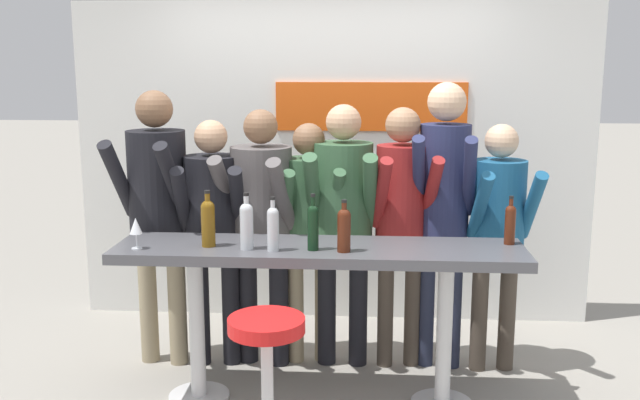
# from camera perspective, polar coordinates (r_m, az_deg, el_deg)

# --- Properties ---
(back_wall) EXTENTS (3.92, 0.12, 2.42)m
(back_wall) POSITION_cam_1_polar(r_m,az_deg,el_deg) (5.46, 1.06, 3.00)
(back_wall) COLOR silver
(back_wall) RESTS_ON ground_plane
(tasting_table) EXTENTS (2.32, 0.53, 0.95)m
(tasting_table) POSITION_cam_1_polar(r_m,az_deg,el_deg) (4.08, -0.08, -5.86)
(tasting_table) COLOR #4C4C51
(tasting_table) RESTS_ON ground_plane
(bar_stool) EXTENTS (0.39, 0.39, 0.77)m
(bar_stool) POSITION_cam_1_polar(r_m,az_deg,el_deg) (3.57, -4.25, -13.28)
(bar_stool) COLOR silver
(bar_stool) RESTS_ON ground_plane
(person_far_left) EXTENTS (0.49, 0.60, 1.80)m
(person_far_left) POSITION_cam_1_polar(r_m,az_deg,el_deg) (4.67, -12.88, 0.18)
(person_far_left) COLOR gray
(person_far_left) RESTS_ON ground_plane
(person_left) EXTENTS (0.46, 0.55, 1.62)m
(person_left) POSITION_cam_1_polar(r_m,az_deg,el_deg) (4.61, -8.56, -1.34)
(person_left) COLOR black
(person_left) RESTS_ON ground_plane
(person_center_left) EXTENTS (0.53, 0.62, 1.68)m
(person_center_left) POSITION_cam_1_polar(r_m,az_deg,el_deg) (4.58, -4.72, -0.87)
(person_center_left) COLOR black
(person_center_left) RESTS_ON ground_plane
(person_center) EXTENTS (0.45, 0.55, 1.59)m
(person_center) POSITION_cam_1_polar(r_m,az_deg,el_deg) (4.61, -0.88, -1.32)
(person_center) COLOR gray
(person_center) RESTS_ON ground_plane
(person_center_right) EXTENTS (0.46, 0.56, 1.72)m
(person_center_right) POSITION_cam_1_polar(r_m,az_deg,el_deg) (4.54, 1.85, -0.62)
(person_center_right) COLOR black
(person_center_right) RESTS_ON ground_plane
(person_right) EXTENTS (0.44, 0.56, 1.70)m
(person_right) POSITION_cam_1_polar(r_m,az_deg,el_deg) (4.55, 6.53, -0.62)
(person_right) COLOR #473D33
(person_right) RESTS_ON ground_plane
(person_far_right) EXTENTS (0.42, 0.57, 1.85)m
(person_far_right) POSITION_cam_1_polar(r_m,az_deg,el_deg) (4.55, 9.89, 0.71)
(person_far_right) COLOR #23283D
(person_far_right) RESTS_ON ground_plane
(person_rightmost) EXTENTS (0.44, 0.53, 1.60)m
(person_rightmost) POSITION_cam_1_polar(r_m,az_deg,el_deg) (4.61, 14.07, -1.63)
(person_rightmost) COLOR #473D33
(person_rightmost) RESTS_ON ground_plane
(wine_bottle_0) EXTENTS (0.08, 0.08, 0.32)m
(wine_bottle_0) POSITION_cam_1_polar(r_m,az_deg,el_deg) (4.05, -8.95, -1.65)
(wine_bottle_0) COLOR brown
(wine_bottle_0) RESTS_ON tasting_table
(wine_bottle_1) EXTENTS (0.07, 0.07, 0.30)m
(wine_bottle_1) POSITION_cam_1_polar(r_m,az_deg,el_deg) (3.91, -3.78, -2.13)
(wine_bottle_1) COLOR #B7BCC1
(wine_bottle_1) RESTS_ON tasting_table
(wine_bottle_2) EXTENTS (0.06, 0.06, 0.28)m
(wine_bottle_2) POSITION_cam_1_polar(r_m,az_deg,el_deg) (4.19, 14.97, -1.75)
(wine_bottle_2) COLOR #4C1E0F
(wine_bottle_2) RESTS_ON tasting_table
(wine_bottle_3) EXTENTS (0.06, 0.06, 0.32)m
(wine_bottle_3) POSITION_cam_1_polar(r_m,az_deg,el_deg) (3.92, -0.56, -2.02)
(wine_bottle_3) COLOR black
(wine_bottle_3) RESTS_ON tasting_table
(wine_bottle_4) EXTENTS (0.07, 0.07, 0.32)m
(wine_bottle_4) POSITION_cam_1_polar(r_m,az_deg,el_deg) (3.96, -5.89, -1.88)
(wine_bottle_4) COLOR #B7BCC1
(wine_bottle_4) RESTS_ON tasting_table
(wine_bottle_5) EXTENTS (0.07, 0.07, 0.29)m
(wine_bottle_5) POSITION_cam_1_polar(r_m,az_deg,el_deg) (3.89, 1.93, -2.24)
(wine_bottle_5) COLOR #4C1E0F
(wine_bottle_5) RESTS_ON tasting_table
(wine_glass_0) EXTENTS (0.07, 0.07, 0.18)m
(wine_glass_0) POSITION_cam_1_polar(r_m,az_deg,el_deg) (4.07, -14.52, -2.10)
(wine_glass_0) COLOR silver
(wine_glass_0) RESTS_ON tasting_table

